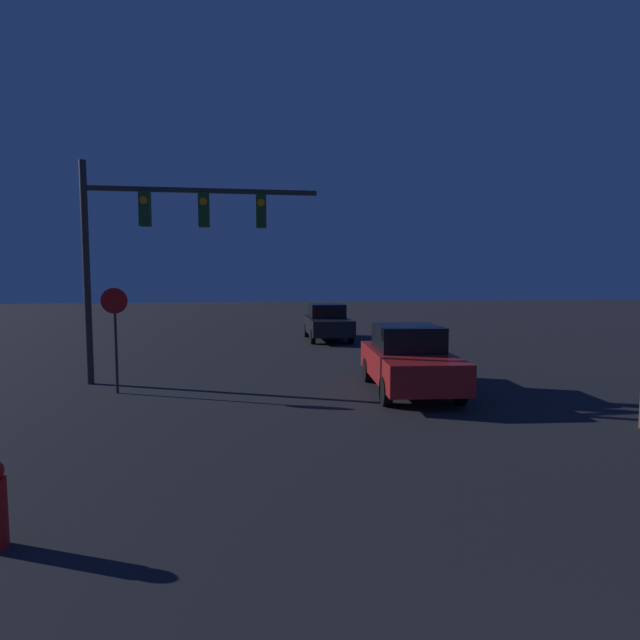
% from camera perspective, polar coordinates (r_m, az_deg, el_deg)
% --- Properties ---
extents(car_near, '(2.13, 4.29, 1.64)m').
position_cam_1_polar(car_near, '(12.58, 10.13, -4.46)').
color(car_near, '#B21E1E').
rests_on(car_near, ground_plane).
extents(car_far, '(1.88, 4.17, 1.64)m').
position_cam_1_polar(car_far, '(22.78, 0.83, -0.27)').
color(car_far, black).
rests_on(car_far, ground_plane).
extents(traffic_signal_mast, '(6.17, 0.30, 5.85)m').
position_cam_1_polar(traffic_signal_mast, '(14.10, -17.91, 9.67)').
color(traffic_signal_mast, '#2D2D2D').
rests_on(traffic_signal_mast, ground_plane).
extents(stop_sign, '(0.62, 0.07, 2.58)m').
position_cam_1_polar(stop_sign, '(13.04, -22.38, -0.20)').
color(stop_sign, '#2D2D2D').
rests_on(stop_sign, ground_plane).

